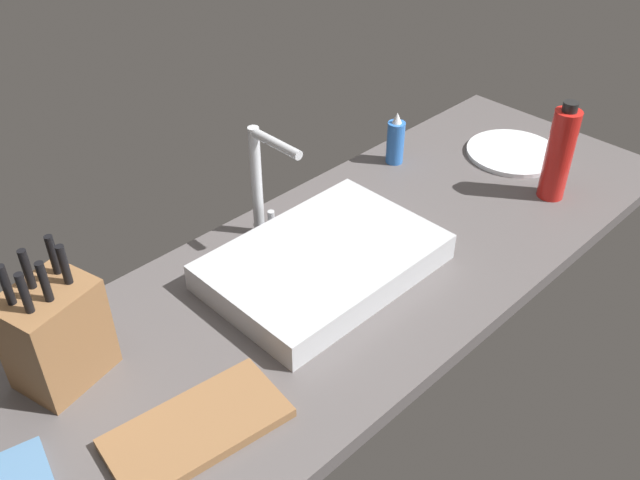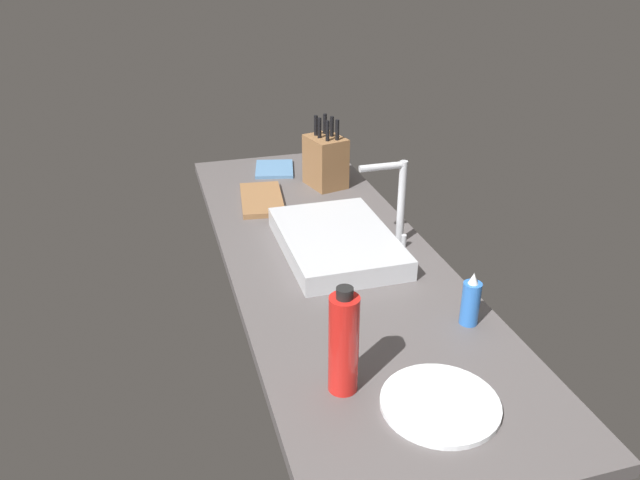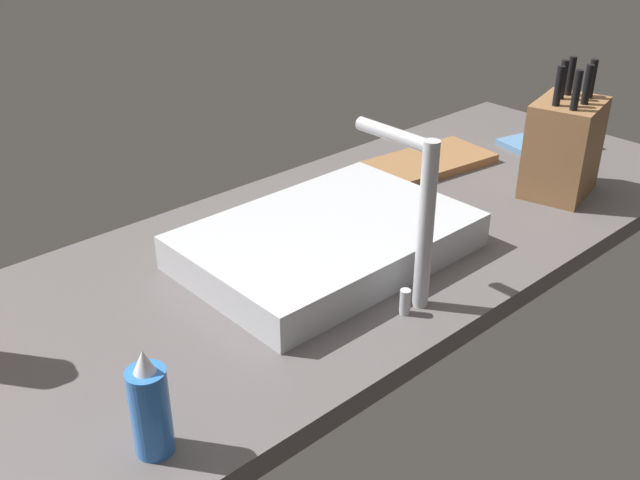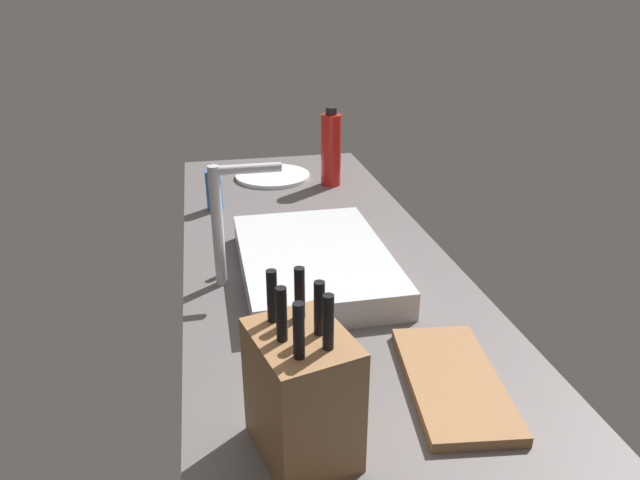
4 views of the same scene
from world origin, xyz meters
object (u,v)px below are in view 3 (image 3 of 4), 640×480
Objects in this scene: sink_basin at (328,241)px; knife_block at (563,146)px; soap_bottle at (150,408)px; dish_towel at (548,144)px; faucet at (417,208)px; cutting_board at (427,163)px.

knife_block reaches higher than sink_basin.
dish_towel is (-117.77, -22.88, -5.48)cm from soap_bottle.
soap_bottle reaches higher than dish_towel.
faucet reaches higher than soap_bottle.
sink_basin is 22.43cm from faucet.
knife_block is (-51.49, -6.72, -5.93)cm from faucet.
dish_towel is at bearing -158.43° from knife_block.
cutting_board is 94.39cm from soap_bottle.
cutting_board is (8.80, -26.06, -8.78)cm from knife_block.
faucet is 46.25cm from soap_bottle.
sink_basin reaches higher than dish_towel.
knife_block is at bearing 167.08° from sink_basin.
knife_block is at bearing -172.56° from faucet.
faucet is 1.01× the size of knife_block.
cutting_board is at bearing -161.56° from sink_basin.
knife_block is 27.40cm from dish_towel.
dish_towel is (-21.03, -15.05, -9.08)cm from knife_block.
cutting_board is 2.06× the size of soap_bottle.
cutting_board is at bearing -20.27° from dish_towel.
faucet reaches higher than cutting_board.
soap_bottle is 120.10cm from dish_towel.
dish_towel is (-29.82, 11.01, -0.30)cm from cutting_board.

